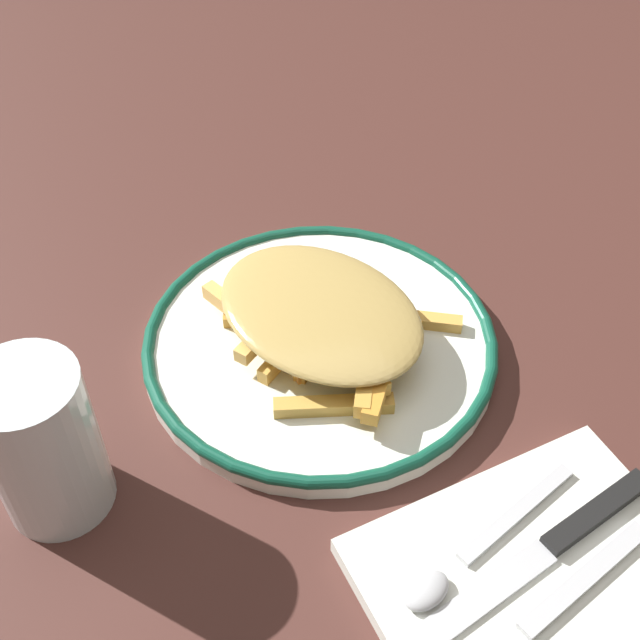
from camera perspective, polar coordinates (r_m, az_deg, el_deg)
The scene contains 8 objects.
ground_plane at distance 0.64m, azimuth -0.00°, elevation -2.15°, with size 2.60×2.60×0.00m, color #462620.
plate at distance 0.64m, azimuth -0.00°, elevation -1.54°, with size 0.28×0.28×0.02m.
fries_heap at distance 0.61m, azimuth 0.06°, elevation 0.07°, with size 0.21×0.19×0.04m.
napkin at distance 0.54m, azimuth 14.48°, elevation -16.75°, with size 0.14×0.20×0.01m, color silver.
fork at distance 0.52m, azimuth 15.83°, elevation -19.27°, with size 0.04×0.18×0.00m.
knife at distance 0.54m, azimuth 16.11°, elevation -15.12°, with size 0.03×0.21×0.01m.
spoon at distance 0.52m, azimuth 10.14°, elevation -16.31°, with size 0.04×0.15×0.01m.
water_glass at distance 0.54m, azimuth -19.10°, elevation -8.30°, with size 0.07×0.07×0.12m, color silver.
Camera 1 is at (-0.38, 0.22, 0.47)m, focal length 45.11 mm.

